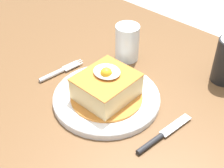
# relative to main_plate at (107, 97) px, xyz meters

# --- Properties ---
(dining_table) EXTENTS (1.44, 0.83, 0.76)m
(dining_table) POSITION_rel_main_plate_xyz_m (-0.02, 0.05, -0.11)
(dining_table) COLOR brown
(dining_table) RESTS_ON ground_plane
(main_plate) EXTENTS (0.27, 0.27, 0.02)m
(main_plate) POSITION_rel_main_plate_xyz_m (0.00, 0.00, 0.00)
(main_plate) COLOR white
(main_plate) RESTS_ON dining_table
(sandwich_meal) EXTENTS (0.18, 0.18, 0.09)m
(sandwich_meal) POSITION_rel_main_plate_xyz_m (-0.00, 0.00, 0.03)
(sandwich_meal) COLOR orange
(sandwich_meal) RESTS_ON main_plate
(fork) EXTENTS (0.03, 0.14, 0.01)m
(fork) POSITION_rel_main_plate_xyz_m (-0.17, -0.01, -0.00)
(fork) COLOR silver
(fork) RESTS_ON dining_table
(knife) EXTENTS (0.03, 0.17, 0.01)m
(knife) POSITION_rel_main_plate_xyz_m (0.17, -0.02, -0.00)
(knife) COLOR #262628
(knife) RESTS_ON dining_table
(drinking_glass) EXTENTS (0.07, 0.07, 0.10)m
(drinking_glass) POSITION_rel_main_plate_xyz_m (-0.08, 0.17, 0.04)
(drinking_glass) COLOR #3F2314
(drinking_glass) RESTS_ON dining_table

